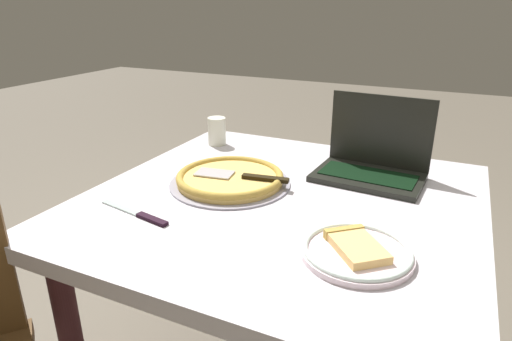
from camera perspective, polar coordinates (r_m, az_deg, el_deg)
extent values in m
cube|color=silver|center=(1.31, 3.42, -4.36)|extent=(1.11, 1.08, 0.05)
cylinder|color=#3F1E22|center=(2.00, -3.91, -6.40)|extent=(0.06, 0.06, 0.68)
cylinder|color=#3F1E22|center=(1.80, 22.35, -11.56)|extent=(0.06, 0.06, 0.68)
cube|color=black|center=(1.45, 14.35, -0.91)|extent=(0.35, 0.24, 0.02)
cube|color=black|center=(1.45, 14.39, -0.53)|extent=(0.31, 0.15, 0.00)
cube|color=black|center=(1.51, 15.92, 5.00)|extent=(0.34, 0.03, 0.24)
cube|color=#354198|center=(1.51, 15.90, 4.98)|extent=(0.30, 0.02, 0.21)
cylinder|color=white|center=(1.03, 13.01, -10.51)|extent=(0.25, 0.25, 0.01)
torus|color=white|center=(1.03, 13.06, -10.03)|extent=(0.25, 0.25, 0.01)
cube|color=#F2C070|center=(1.02, 13.09, -9.70)|extent=(0.17, 0.17, 0.02)
cube|color=tan|center=(1.08, 11.39, -7.95)|extent=(0.09, 0.08, 0.03)
cylinder|color=#9894A4|center=(1.38, -3.39, -1.65)|extent=(0.38, 0.38, 0.01)
cylinder|color=#E7BD61|center=(1.38, -3.40, -1.14)|extent=(0.33, 0.33, 0.02)
torus|color=gold|center=(1.38, -3.41, -0.74)|extent=(0.34, 0.34, 0.02)
cube|color=#B9B0B2|center=(1.39, -5.45, -0.35)|extent=(0.13, 0.09, 0.00)
cube|color=black|center=(1.34, 1.22, -1.03)|extent=(0.15, 0.05, 0.01)
cube|color=#B3C6C1|center=(1.26, -16.57, -4.94)|extent=(0.19, 0.05, 0.00)
cube|color=black|center=(1.19, -13.41, -6.21)|extent=(0.11, 0.04, 0.01)
cylinder|color=white|center=(1.76, -5.13, 5.13)|extent=(0.07, 0.07, 0.11)
cylinder|color=#48281B|center=(1.75, -5.16, 6.10)|extent=(0.06, 0.06, 0.01)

